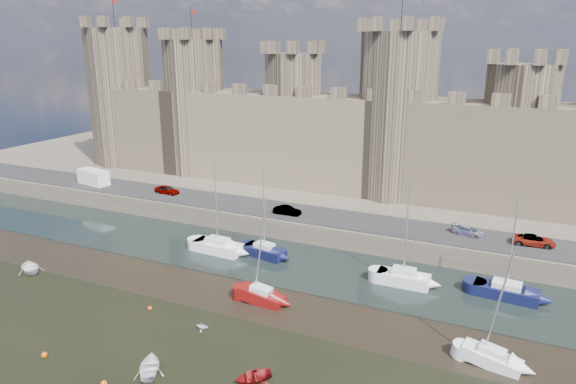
# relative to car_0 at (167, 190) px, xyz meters

# --- Properties ---
(water_channel) EXTENTS (160.00, 12.00, 0.08)m
(water_channel) POSITION_rel_car_0_xyz_m (28.19, -10.02, -3.12)
(water_channel) COLOR black
(water_channel) RESTS_ON ground
(quay) EXTENTS (160.00, 60.00, 2.50)m
(quay) POSITION_rel_car_0_xyz_m (28.19, 25.98, -1.91)
(quay) COLOR #4C443A
(quay) RESTS_ON ground
(road) EXTENTS (160.00, 7.00, 0.10)m
(road) POSITION_rel_car_0_xyz_m (28.19, -0.02, -0.61)
(road) COLOR black
(road) RESTS_ON quay
(castle) EXTENTS (108.50, 11.00, 29.00)m
(castle) POSITION_rel_car_0_xyz_m (27.55, 13.98, 8.51)
(castle) COLOR #42382B
(castle) RESTS_ON quay
(car_0) EXTENTS (3.95, 1.76, 1.32)m
(car_0) POSITION_rel_car_0_xyz_m (0.00, 0.00, 0.00)
(car_0) COLOR gray
(car_0) RESTS_ON quay
(car_1) EXTENTS (3.67, 1.36, 1.20)m
(car_1) POSITION_rel_car_0_xyz_m (20.15, -1.33, -0.06)
(car_1) COLOR gray
(car_1) RESTS_ON quay
(car_2) EXTENTS (4.01, 2.29, 1.10)m
(car_2) POSITION_rel_car_0_xyz_m (42.41, 0.67, -0.11)
(car_2) COLOR gray
(car_2) RESTS_ON quay
(car_3) EXTENTS (4.58, 2.38, 1.23)m
(car_3) POSITION_rel_car_0_xyz_m (49.32, 0.40, -0.04)
(car_3) COLOR gray
(car_3) RESTS_ON quay
(van) EXTENTS (5.84, 3.28, 2.41)m
(van) POSITION_rel_car_0_xyz_m (-13.71, -0.52, 0.54)
(van) COLOR silver
(van) RESTS_ON quay
(sailboat_0) EXTENTS (6.15, 2.66, 11.30)m
(sailboat_0) POSITION_rel_car_0_xyz_m (15.39, -10.78, -2.30)
(sailboat_0) COLOR white
(sailboat_0) RESTS_ON ground
(sailboat_1) EXTENTS (5.46, 2.97, 10.35)m
(sailboat_1) POSITION_rel_car_0_xyz_m (21.00, -9.58, -2.35)
(sailboat_1) COLOR black
(sailboat_1) RESTS_ON ground
(sailboat_2) EXTENTS (5.32, 2.12, 11.43)m
(sailboat_2) POSITION_rel_car_0_xyz_m (37.32, -10.14, -2.27)
(sailboat_2) COLOR white
(sailboat_2) RESTS_ON ground
(sailboat_3) EXTENTS (6.14, 2.80, 10.46)m
(sailboat_3) POSITION_rel_car_0_xyz_m (47.09, -8.80, -2.36)
(sailboat_3) COLOR #0E1133
(sailboat_3) RESTS_ON ground
(sailboat_4) EXTENTS (4.56, 1.88, 10.55)m
(sailboat_4) POSITION_rel_car_0_xyz_m (25.67, -19.44, -2.39)
(sailboat_4) COLOR #650B0B
(sailboat_4) RESTS_ON ground
(sailboat_5) EXTENTS (4.64, 2.35, 9.57)m
(sailboat_5) POSITION_rel_car_0_xyz_m (46.50, -20.94, -2.46)
(sailboat_5) COLOR white
(sailboat_5) RESTS_ON ground
(dinghy_2) EXTENTS (3.60, 3.88, 0.66)m
(dinghy_2) POSITION_rel_car_0_xyz_m (22.89, -32.56, -2.83)
(dinghy_2) COLOR silver
(dinghy_2) RESTS_ON ground
(dinghy_3) EXTENTS (1.31, 1.17, 0.62)m
(dinghy_3) POSITION_rel_car_0_xyz_m (23.18, -25.92, -2.85)
(dinghy_3) COLOR silver
(dinghy_3) RESTS_ON ground
(dinghy_4) EXTENTS (3.43, 3.36, 0.58)m
(dinghy_4) POSITION_rel_car_0_xyz_m (30.57, -30.35, -2.87)
(dinghy_4) COLOR maroon
(dinghy_4) RESTS_ON ground
(dinghy_6) EXTENTS (4.46, 4.13, 0.75)m
(dinghy_6) POSITION_rel_car_0_xyz_m (-0.74, -23.56, -2.78)
(dinghy_6) COLOR silver
(dinghy_6) RESTS_ON ground
(buoy_0) EXTENTS (0.47, 0.47, 0.47)m
(buoy_0) POSITION_rel_car_0_xyz_m (20.94, -35.35, -2.92)
(buoy_0) COLOR #C85B08
(buoy_0) RESTS_ON ground
(buoy_1) EXTENTS (0.42, 0.42, 0.42)m
(buoy_1) POSITION_rel_car_0_xyz_m (16.82, -25.09, -2.95)
(buoy_1) COLOR #E23F0A
(buoy_1) RESTS_ON ground
(buoy_4) EXTENTS (0.50, 0.50, 0.50)m
(buoy_4) POSITION_rel_car_0_xyz_m (14.06, -34.60, -2.91)
(buoy_4) COLOR #C74C08
(buoy_4) RESTS_ON ground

